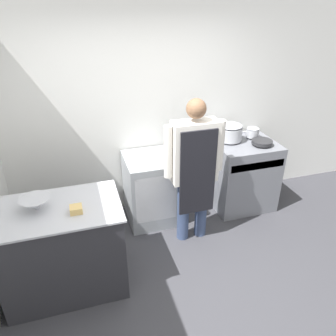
# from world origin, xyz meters

# --- Properties ---
(ground_plane) EXTENTS (14.00, 14.00, 0.00)m
(ground_plane) POSITION_xyz_m (0.00, 0.00, 0.00)
(ground_plane) COLOR #38383D
(wall_back) EXTENTS (8.00, 0.05, 2.70)m
(wall_back) POSITION_xyz_m (0.00, 1.80, 1.35)
(wall_back) COLOR white
(wall_back) RESTS_ON ground_plane
(prep_counter) EXTENTS (1.15, 0.73, 0.94)m
(prep_counter) POSITION_xyz_m (-1.10, 0.54, 0.47)
(prep_counter) COLOR #2D2D33
(prep_counter) RESTS_ON ground_plane
(stove) EXTENTS (0.80, 0.69, 0.95)m
(stove) POSITION_xyz_m (1.27, 1.38, 0.47)
(stove) COLOR slate
(stove) RESTS_ON ground_plane
(fridge_unit) EXTENTS (0.58, 0.66, 0.87)m
(fridge_unit) POSITION_xyz_m (-0.02, 1.42, 0.44)
(fridge_unit) COLOR #93999E
(fridge_unit) RESTS_ON ground_plane
(person_cook) EXTENTS (0.69, 0.24, 1.72)m
(person_cook) POSITION_xyz_m (0.36, 0.90, 0.99)
(person_cook) COLOR #38476B
(person_cook) RESTS_ON ground_plane
(mixing_bowl) EXTENTS (0.27, 0.27, 0.12)m
(mixing_bowl) POSITION_xyz_m (-1.26, 0.57, 1.00)
(mixing_bowl) COLOR #B2B5BC
(mixing_bowl) RESTS_ON prep_counter
(plastic_tub) EXTENTS (0.11, 0.11, 0.06)m
(plastic_tub) POSITION_xyz_m (-0.92, 0.43, 0.97)
(plastic_tub) COLOR #D8B266
(plastic_tub) RESTS_ON prep_counter
(stock_pot) EXTENTS (0.32, 0.32, 0.22)m
(stock_pot) POSITION_xyz_m (1.09, 1.50, 1.06)
(stock_pot) COLOR #B2B5BC
(stock_pot) RESTS_ON stove
(saute_pan) EXTENTS (0.26, 0.26, 0.05)m
(saute_pan) POSITION_xyz_m (1.43, 1.26, 0.97)
(saute_pan) COLOR #262628
(saute_pan) RESTS_ON stove
(sauce_pot) EXTENTS (0.17, 0.17, 0.13)m
(sauce_pot) POSITION_xyz_m (1.43, 1.50, 1.02)
(sauce_pot) COLOR #B2B5BC
(sauce_pot) RESTS_ON stove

